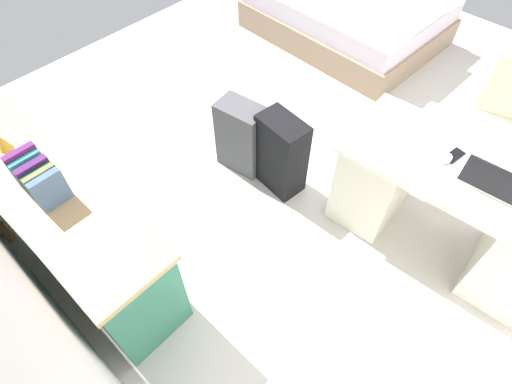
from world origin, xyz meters
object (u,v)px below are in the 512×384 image
object	(u,v)px
suitcase_black	(281,155)
desk	(448,207)
figurine_small	(3,143)
suitcase_spare_grey	(242,137)
office_chair	(498,135)
credenza	(67,222)
computer_mouse	(447,158)
bed	(348,14)
cell_phone_by_mouse	(454,155)
laptop	(491,180)

from	to	relation	value
suitcase_black	desk	bearing A→B (deg)	-156.98
desk	suitcase_black	xyz separation A→B (m)	(1.12, 0.33, -0.06)
figurine_small	suitcase_black	bearing A→B (deg)	-124.68
suitcase_spare_grey	figurine_small	size ratio (longest dim) A/B	5.40
office_chair	credenza	distance (m)	3.04
suitcase_spare_grey	computer_mouse	xyz separation A→B (m)	(-1.33, -0.37, 0.45)
computer_mouse	bed	bearing A→B (deg)	-48.10
cell_phone_by_mouse	credenza	bearing A→B (deg)	57.70
suitcase_spare_grey	suitcase_black	bearing A→B (deg)	-179.79
desk	cell_phone_by_mouse	xyz separation A→B (m)	(0.13, -0.05, 0.35)
credenza	suitcase_spare_grey	size ratio (longest dim) A/B	3.03
office_chair	figurine_small	distance (m)	3.30
laptop	computer_mouse	size ratio (longest dim) A/B	3.26
bed	suitcase_black	distance (m)	2.27
office_chair	desk	bearing A→B (deg)	92.89
bed	suitcase_black	size ratio (longest dim) A/B	3.07
figurine_small	suitcase_spare_grey	bearing A→B (deg)	-114.55
credenza	suitcase_black	bearing A→B (deg)	-112.03
suitcase_black	figurine_small	size ratio (longest dim) A/B	5.80
computer_mouse	laptop	bearing A→B (deg)	170.98
credenza	figurine_small	bearing A→B (deg)	0.22
desk	figurine_small	size ratio (longest dim) A/B	13.50
office_chair	cell_phone_by_mouse	distance (m)	0.84
suitcase_spare_grey	computer_mouse	world-z (taller)	computer_mouse
suitcase_black	computer_mouse	distance (m)	1.11
credenza	suitcase_spare_grey	distance (m)	1.37
office_chair	suitcase_spare_grey	bearing A→B (deg)	40.03
credenza	laptop	size ratio (longest dim) A/B	5.53
bed	laptop	xyz separation A→B (m)	(-2.11, 1.79, 0.54)
suitcase_spare_grey	computer_mouse	bearing A→B (deg)	-172.50
desk	computer_mouse	xyz separation A→B (m)	(0.15, 0.02, 0.36)
desk	suitcase_black	world-z (taller)	desk
laptop	cell_phone_by_mouse	world-z (taller)	laptop
laptop	computer_mouse	distance (m)	0.27
desk	office_chair	size ratio (longest dim) A/B	1.58
bed	laptop	size ratio (longest dim) A/B	6.01
bed	suitcase_spare_grey	xyz separation A→B (m)	(-0.52, 2.14, 0.05)
desk	figurine_small	xyz separation A→B (m)	(2.09, 1.74, 0.42)
credenza	computer_mouse	size ratio (longest dim) A/B	18.00
computer_mouse	cell_phone_by_mouse	bearing A→B (deg)	-111.60
office_chair	computer_mouse	world-z (taller)	office_chair
credenza	office_chair	bearing A→B (deg)	-122.83
figurine_small	laptop	bearing A→B (deg)	-142.44
suitcase_spare_grey	cell_phone_by_mouse	size ratio (longest dim) A/B	4.37
credenza	cell_phone_by_mouse	xyz separation A→B (m)	(-1.56, -1.78, 0.36)
suitcase_spare_grey	laptop	size ratio (longest dim) A/B	1.83
credenza	figurine_small	size ratio (longest dim) A/B	16.36
credenza	desk	bearing A→B (deg)	-134.23
figurine_small	office_chair	bearing A→B (deg)	-128.75
suitcase_black	laptop	bearing A→B (deg)	-160.07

